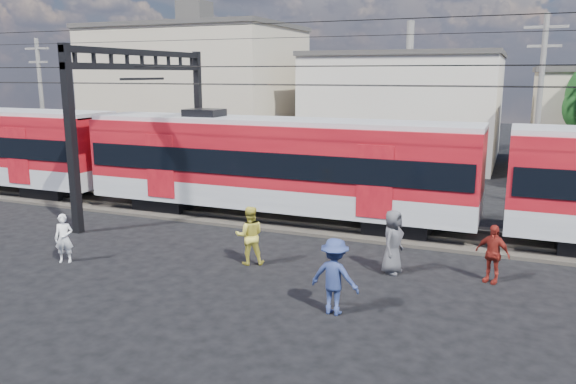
# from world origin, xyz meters

# --- Properties ---
(ground) EXTENTS (120.00, 120.00, 0.00)m
(ground) POSITION_xyz_m (0.00, 0.00, 0.00)
(ground) COLOR black
(ground) RESTS_ON ground
(track_bed) EXTENTS (70.00, 3.40, 0.12)m
(track_bed) POSITION_xyz_m (0.00, 8.00, 0.06)
(track_bed) COLOR #2D2823
(track_bed) RESTS_ON ground
(rail_near) EXTENTS (70.00, 0.12, 0.12)m
(rail_near) POSITION_xyz_m (0.00, 7.25, 0.18)
(rail_near) COLOR #59544C
(rail_near) RESTS_ON track_bed
(rail_far) EXTENTS (70.00, 0.12, 0.12)m
(rail_far) POSITION_xyz_m (0.00, 8.75, 0.18)
(rail_far) COLOR #59544C
(rail_far) RESTS_ON track_bed
(commuter_train) EXTENTS (50.30, 3.08, 4.17)m
(commuter_train) POSITION_xyz_m (-3.58, 8.00, 2.40)
(commuter_train) COLOR black
(commuter_train) RESTS_ON ground
(catenary) EXTENTS (70.00, 9.30, 7.52)m
(catenary) POSITION_xyz_m (-8.65, 8.00, 5.14)
(catenary) COLOR black
(catenary) RESTS_ON ground
(building_west) EXTENTS (14.28, 10.20, 9.30)m
(building_west) POSITION_xyz_m (-17.00, 24.00, 4.66)
(building_west) COLOR tan
(building_west) RESTS_ON ground
(building_midwest) EXTENTS (12.24, 12.24, 7.30)m
(building_midwest) POSITION_xyz_m (-2.00, 27.00, 3.66)
(building_midwest) COLOR #BDB4A6
(building_midwest) RESTS_ON ground
(utility_pole_mid) EXTENTS (1.80, 0.24, 8.50)m
(utility_pole_mid) POSITION_xyz_m (6.00, 15.00, 4.53)
(utility_pole_mid) COLOR slate
(utility_pole_mid) RESTS_ON ground
(utility_pole_west) EXTENTS (1.80, 0.24, 8.00)m
(utility_pole_west) POSITION_xyz_m (-22.00, 14.00, 4.28)
(utility_pole_west) COLOR slate
(utility_pole_west) RESTS_ON ground
(pedestrian_a) EXTENTS (0.68, 0.58, 1.58)m
(pedestrian_a) POSITION_xyz_m (-7.94, 0.65, 0.79)
(pedestrian_a) COLOR white
(pedestrian_a) RESTS_ON ground
(pedestrian_b) EXTENTS (1.13, 1.04, 1.87)m
(pedestrian_b) POSITION_xyz_m (-2.37, 2.73, 0.94)
(pedestrian_b) COLOR gold
(pedestrian_b) RESTS_ON ground
(pedestrian_c) EXTENTS (1.33, 0.86, 1.96)m
(pedestrian_c) POSITION_xyz_m (1.24, 0.15, 0.98)
(pedestrian_c) COLOR navy
(pedestrian_c) RESTS_ON ground
(pedestrian_d) EXTENTS (1.09, 0.76, 1.72)m
(pedestrian_d) POSITION_xyz_m (4.79, 3.93, 0.86)
(pedestrian_d) COLOR maroon
(pedestrian_d) RESTS_ON ground
(pedestrian_e) EXTENTS (0.79, 1.06, 1.96)m
(pedestrian_e) POSITION_xyz_m (1.97, 3.61, 0.98)
(pedestrian_e) COLOR #454449
(pedestrian_e) RESTS_ON ground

